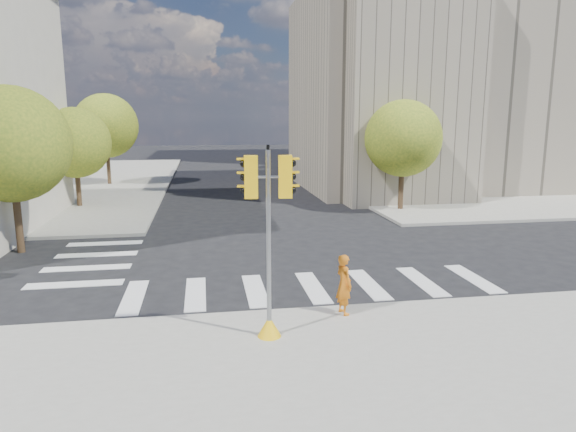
% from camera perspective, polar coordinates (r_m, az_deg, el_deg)
% --- Properties ---
extents(ground, '(160.00, 160.00, 0.00)m').
position_cam_1_polar(ground, '(18.04, 1.74, -5.88)').
color(ground, black).
rests_on(ground, ground).
extents(sidewalk_far_right, '(28.00, 40.00, 0.15)m').
position_cam_1_polar(sidewalk_far_right, '(49.14, 19.08, 4.37)').
color(sidewalk_far_right, gray).
rests_on(sidewalk_far_right, ground).
extents(civic_building, '(26.00, 16.00, 19.39)m').
position_cam_1_polar(civic_building, '(40.78, 18.81, 13.29)').
color(civic_building, gray).
rests_on(civic_building, ground).
extents(office_tower, '(20.00, 18.00, 30.00)m').
position_cam_1_polar(office_tower, '(64.89, 14.54, 19.33)').
color(office_tower, '#9EA0A3').
rests_on(office_tower, ground).
extents(tree_lw_near, '(4.40, 4.40, 6.41)m').
position_cam_1_polar(tree_lw_near, '(22.14, -28.46, 7.01)').
color(tree_lw_near, '#382616').
rests_on(tree_lw_near, ground).
extents(tree_lw_mid, '(4.00, 4.00, 5.77)m').
position_cam_1_polar(tree_lw_mid, '(31.78, -22.60, 7.51)').
color(tree_lw_mid, '#382616').
rests_on(tree_lw_mid, ground).
extents(tree_lw_far, '(4.80, 4.80, 6.95)m').
position_cam_1_polar(tree_lw_far, '(41.55, -19.59, 9.42)').
color(tree_lw_far, '#382616').
rests_on(tree_lw_far, ground).
extents(tree_re_near, '(4.20, 4.20, 6.16)m').
position_cam_1_polar(tree_re_near, '(29.06, 12.67, 8.41)').
color(tree_re_near, '#382616').
rests_on(tree_re_near, ground).
extents(tree_re_mid, '(4.60, 4.60, 6.66)m').
position_cam_1_polar(tree_re_mid, '(40.42, 6.26, 9.69)').
color(tree_re_mid, '#382616').
rests_on(tree_re_mid, ground).
extents(tree_re_far, '(4.00, 4.00, 5.88)m').
position_cam_1_polar(tree_re_far, '(52.09, 2.65, 9.49)').
color(tree_re_far, '#382616').
rests_on(tree_re_far, ground).
extents(lamp_near, '(0.35, 0.18, 8.11)m').
position_cam_1_polar(lamp_near, '(32.96, 10.90, 9.67)').
color(lamp_near, black).
rests_on(lamp_near, sidewalk_far_right).
extents(lamp_far, '(0.35, 0.18, 8.11)m').
position_cam_1_polar(lamp_far, '(46.35, 4.85, 10.16)').
color(lamp_far, black).
rests_on(lamp_far, sidewalk_far_right).
extents(traffic_signal, '(1.08, 0.56, 4.48)m').
position_cam_1_polar(traffic_signal, '(11.77, -2.15, -4.74)').
color(traffic_signal, yellow).
rests_on(traffic_signal, sidewalk_near).
extents(photographer, '(0.52, 0.66, 1.60)m').
position_cam_1_polar(photographer, '(13.52, 6.23, -7.55)').
color(photographer, orange).
rests_on(photographer, sidewalk_near).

